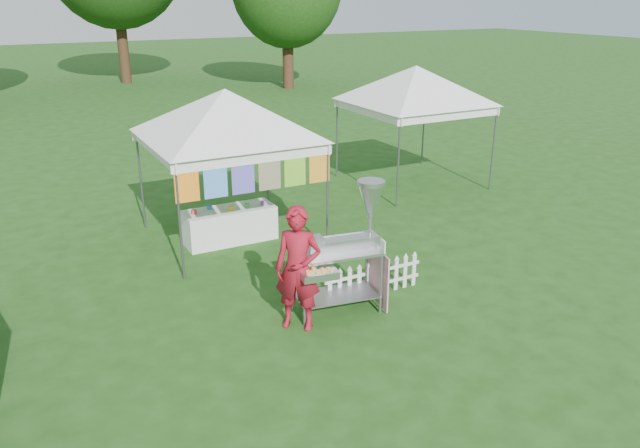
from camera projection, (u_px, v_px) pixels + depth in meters
ground at (311, 311)px, 9.78m from camera, size 120.00×120.00×0.00m
canopy_main at (225, 89)px, 11.63m from camera, size 4.24×4.24×3.45m
canopy_right at (416, 66)px, 15.29m from camera, size 4.24×4.24×3.45m
donut_cart at (351, 238)px, 9.42m from camera, size 1.59×0.99×2.05m
vendor at (298, 269)px, 9.00m from camera, size 0.81×0.79×1.88m
picket_fence at (373, 280)px, 10.17m from camera, size 1.80×0.03×0.56m
display_table at (230, 225)px, 12.41m from camera, size 1.80×0.70×0.68m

